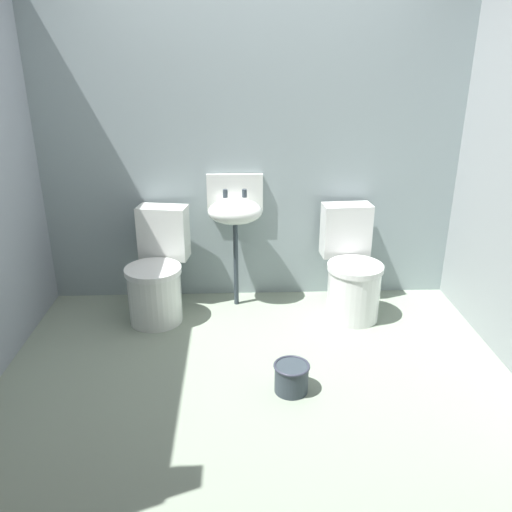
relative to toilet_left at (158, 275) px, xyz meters
The scene contains 6 objects.
ground_plane 1.20m from the toilet_left, 52.67° to the right, with size 3.52×2.92×0.08m, color gray.
wall_back 1.19m from the toilet_left, 29.98° to the left, with size 3.52×0.10×2.40m, color #8E9FA2.
toilet_left is the anchor object (origin of this frame).
toilet_right 1.42m from the toilet_left, ahead, with size 0.43×0.61×0.78m.
sink 0.74m from the toilet_left, 18.21° to the left, with size 0.42×0.35×0.99m.
bucket 1.33m from the toilet_left, 47.40° to the right, with size 0.21×0.21×0.18m.
Camera 1 is at (-0.11, -2.54, 1.84)m, focal length 36.20 mm.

